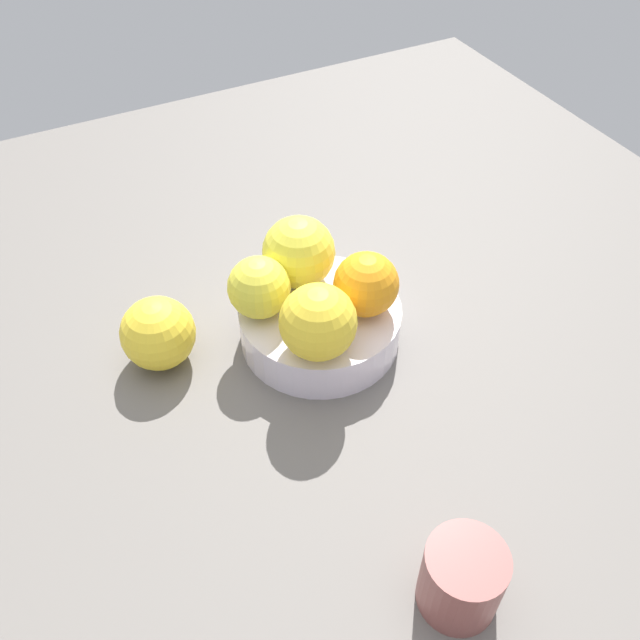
{
  "coord_description": "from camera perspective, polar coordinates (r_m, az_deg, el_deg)",
  "views": [
    {
      "loc": [
        21.68,
        42.71,
        51.11
      ],
      "look_at": [
        0.0,
        0.0,
        2.6
      ],
      "focal_mm": 38.21,
      "sensor_mm": 36.0,
      "label": 1
    }
  ],
  "objects": [
    {
      "name": "fruit_bowl",
      "position": [
        0.69,
        0.0,
        -0.32
      ],
      "size": [
        16.17,
        16.17,
        4.33
      ],
      "color": "silver",
      "rests_on": "ground_plane"
    },
    {
      "name": "orange_in_bowl_2",
      "position": [
        0.61,
        -0.16,
        -0.18
      ],
      "size": [
        7.11,
        7.11,
        7.11
      ],
      "primitive_type": "sphere",
      "color": "yellow",
      "rests_on": "fruit_bowl"
    },
    {
      "name": "ceramic_cup",
      "position": [
        0.53,
        11.78,
        -20.43
      ],
      "size": [
        6.03,
        6.03,
        6.4
      ],
      "primitive_type": "cylinder",
      "color": "#8C4C47",
      "rests_on": "ground_plane"
    },
    {
      "name": "ground_plane",
      "position": [
        0.71,
        0.0,
        -2.05
      ],
      "size": [
        110.0,
        110.0,
        2.0
      ],
      "primitive_type": "cube",
      "color": "#66605B"
    },
    {
      "name": "orange_in_bowl_3",
      "position": [
        0.65,
        -5.13,
        2.74
      ],
      "size": [
        6.09,
        6.09,
        6.09
      ],
      "primitive_type": "sphere",
      "color": "yellow",
      "rests_on": "fruit_bowl"
    },
    {
      "name": "orange_in_bowl_1",
      "position": [
        0.65,
        3.89,
        3.0
      ],
      "size": [
        6.33,
        6.33,
        6.33
      ],
      "primitive_type": "sphere",
      "color": "orange",
      "rests_on": "fruit_bowl"
    },
    {
      "name": "orange_loose_0",
      "position": [
        0.67,
        -13.41,
        -1.09
      ],
      "size": [
        7.26,
        7.26,
        7.26
      ],
      "primitive_type": "sphere",
      "color": "yellow",
      "rests_on": "ground_plane"
    },
    {
      "name": "orange_in_bowl_0",
      "position": [
        0.68,
        -2.04,
        5.63
      ],
      "size": [
        7.3,
        7.3,
        7.3
      ],
      "primitive_type": "sphere",
      "color": "yellow",
      "rests_on": "fruit_bowl"
    }
  ]
}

